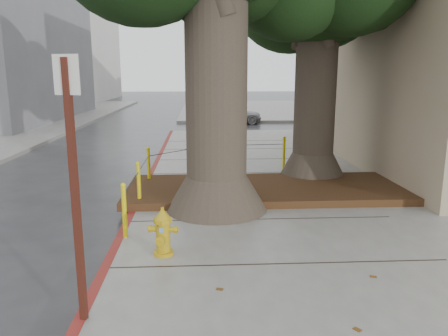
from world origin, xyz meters
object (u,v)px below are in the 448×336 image
(car_red, at_px, (339,114))
(signpost, at_px, (74,177))
(car_silver, at_px, (229,113))
(car_dark, at_px, (12,119))
(fire_hydrant, at_px, (163,232))

(car_red, bearing_deg, signpost, 154.86)
(car_silver, xyz_separation_m, car_red, (6.18, -0.94, 0.02))
(car_dark, bearing_deg, fire_hydrant, -62.19)
(fire_hydrant, relative_size, car_red, 0.19)
(fire_hydrant, height_order, signpost, signpost)
(car_silver, distance_m, car_red, 6.25)
(car_red, relative_size, car_dark, 0.92)
(signpost, xyz_separation_m, car_silver, (3.05, 20.81, -1.15))
(car_silver, height_order, car_red, car_red)
(car_red, height_order, car_dark, car_red)
(signpost, bearing_deg, car_silver, 99.88)
(signpost, relative_size, car_silver, 0.78)
(fire_hydrant, bearing_deg, signpost, -104.04)
(fire_hydrant, bearing_deg, car_silver, 92.27)
(car_silver, height_order, car_dark, car_silver)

